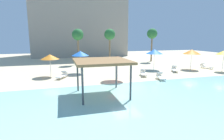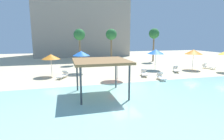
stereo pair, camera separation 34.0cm
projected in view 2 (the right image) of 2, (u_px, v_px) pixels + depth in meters
The scene contains 17 objects.
ground_plane at pixel (126, 88), 16.09m from camera, with size 80.00×80.00×0.00m, color beige.
lagoon_water at pixel (154, 110), 11.10m from camera, with size 44.00×13.50×0.04m, color #99D1C6.
shade_pavilion at pixel (101, 62), 13.47m from camera, with size 4.08×4.08×2.79m.
beach_umbrella_orange_0 at pixel (194, 52), 24.87m from camera, with size 2.38×2.38×2.82m.
beach_umbrella_red_1 at pixel (118, 59), 18.48m from camera, with size 2.31×2.31×2.56m.
beach_umbrella_orange_2 at pixel (51, 57), 20.53m from camera, with size 2.08×2.08×2.56m.
beach_umbrella_blue_3 at pixel (156, 52), 24.74m from camera, with size 2.34×2.34×2.85m.
beach_umbrella_blue_4 at pixel (81, 53), 22.35m from camera, with size 2.15×2.15×2.80m.
lounge_chair_0 at pixel (144, 73), 20.97m from camera, with size 1.19×1.99×0.74m.
lounge_chair_1 at pixel (161, 77), 19.01m from camera, with size 1.08×1.99×0.74m.
lounge_chair_2 at pixel (63, 75), 19.93m from camera, with size 1.39×1.96×0.74m.
lounge_chair_3 at pixel (176, 69), 23.46m from camera, with size 1.39×1.96×0.74m.
lounge_chair_4 at pixel (208, 66), 25.97m from camera, with size 0.96×1.98×0.74m.
palm_tree_0 at pixel (154, 34), 32.99m from camera, with size 1.90×1.90×6.14m.
palm_tree_1 at pixel (111, 35), 30.74m from camera, with size 1.90×1.90×5.95m.
palm_tree_2 at pixel (79, 35), 29.54m from camera, with size 1.90×1.90×5.89m.
hotel_block_0 at pixel (81, 13), 44.22m from camera, with size 21.85×11.41×20.85m, color #9E9384.
Camera 2 is at (-5.27, -14.68, 4.46)m, focal length 28.53 mm.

